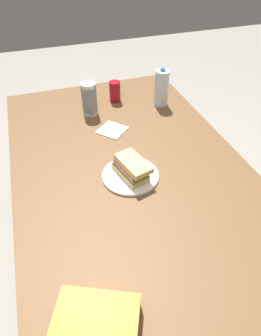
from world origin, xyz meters
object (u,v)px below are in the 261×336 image
Objects in this scene: dining_table at (135,188)px; water_bottle_tall at (161,88)px; paper_plate at (130,176)px; chip_bag at (97,321)px; soda_can_red at (115,91)px; sandwich at (131,168)px; plastic_cup_stack at (89,99)px.

water_bottle_tall is at bearing 147.38° from dining_table.
paper_plate is 1.08× the size of chip_bag.
soda_can_red is 0.53× the size of chip_bag.
chip_bag is at bearing -28.75° from dining_table.
soda_can_red is (-0.68, 0.13, 0.01)m from sandwich.
chip_bag is 1.02× the size of water_bottle_tall.
plastic_cup_stack is at bearing -94.18° from water_bottle_tall.
sandwich is at bearing 4.94° from plastic_cup_stack.
water_bottle_tall is 0.42m from plastic_cup_stack.
plastic_cup_stack is (-0.58, -0.05, 0.09)m from paper_plate.
dining_table is 0.70m from soda_can_red.
water_bottle_tall is (-0.54, 0.35, 0.18)m from dining_table.
paper_plate is 0.69m from soda_can_red.
sandwich is 0.63m from chip_bag.
sandwich is (0.00, -0.02, 0.13)m from dining_table.
sandwich is at bearing -10.47° from soda_can_red.
dining_table is 8.20× the size of chip_bag.
dining_table is 8.38× the size of water_bottle_tall.
chip_bag is at bearing -27.00° from paper_plate.
soda_can_red is at bearing -118.73° from water_bottle_tall.
sandwich is at bearing 41.61° from paper_plate.
sandwich reaches higher than dining_table.
sandwich is 0.66m from water_bottle_tall.
water_bottle_tall is 1.22× the size of plastic_cup_stack.
sandwich is 0.88× the size of water_bottle_tall.
sandwich is 1.62× the size of soda_can_red.
water_bottle_tall reaches higher than sandwich.
soda_can_red is 0.28m from water_bottle_tall.
paper_plate is at bearing -87.43° from dining_table.
paper_plate is at bearing 4.70° from plastic_cup_stack.
dining_table is 0.09m from paper_plate.
plastic_cup_stack is (-0.03, -0.42, -0.01)m from water_bottle_tall.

